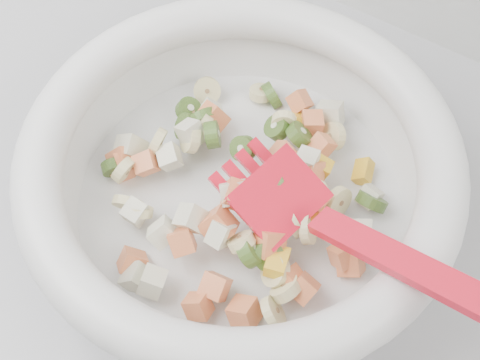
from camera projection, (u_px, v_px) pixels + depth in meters
The scene contains 2 objects.
counter at pixel (150, 301), 1.03m from camera, with size 2.00×0.60×0.90m, color #A6A6AC.
mixing_bowl at pixel (241, 175), 0.55m from camera, with size 0.47×0.36×0.16m.
Camera 1 is at (0.33, 1.20, 1.42)m, focal length 50.00 mm.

